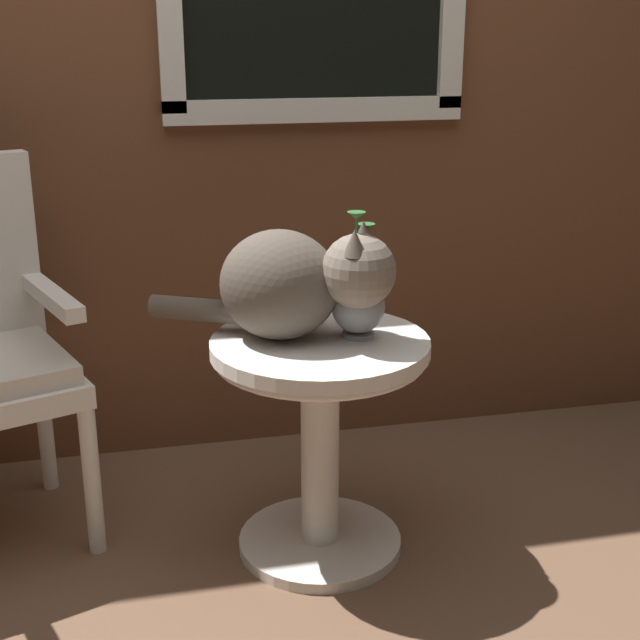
% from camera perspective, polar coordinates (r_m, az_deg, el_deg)
% --- Properties ---
extents(ground_plane, '(6.00, 6.00, 0.00)m').
position_cam_1_polar(ground_plane, '(2.36, -5.26, -15.63)').
color(ground_plane, brown).
extents(back_wall, '(4.00, 0.07, 2.60)m').
position_cam_1_polar(back_wall, '(2.71, -8.11, 18.01)').
color(back_wall, brown).
rests_on(back_wall, ground_plane).
extents(wicker_side_table, '(0.54, 0.54, 0.58)m').
position_cam_1_polar(wicker_side_table, '(2.25, 0.00, -5.68)').
color(wicker_side_table, silver).
rests_on(wicker_side_table, ground_plane).
extents(cat, '(0.58, 0.37, 0.29)m').
position_cam_1_polar(cat, '(2.15, -1.70, 2.43)').
color(cat, brown).
rests_on(cat, wicker_side_table).
extents(pewter_vase_with_ivy, '(0.13, 0.13, 0.32)m').
position_cam_1_polar(pewter_vase_with_ivy, '(2.18, 2.46, 1.27)').
color(pewter_vase_with_ivy, '#99999E').
rests_on(pewter_vase_with_ivy, wicker_side_table).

